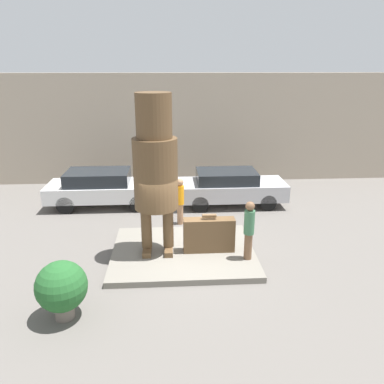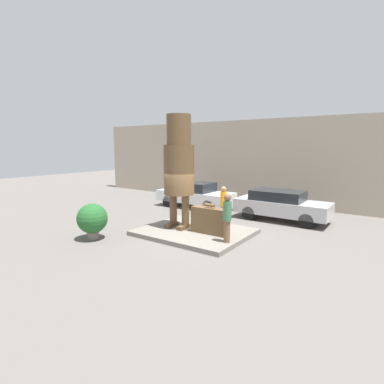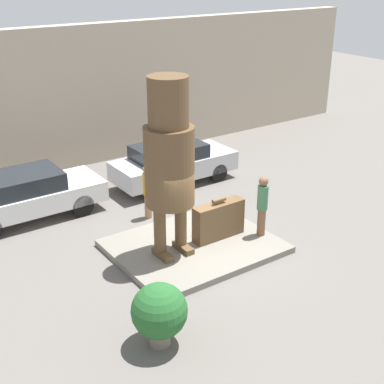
% 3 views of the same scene
% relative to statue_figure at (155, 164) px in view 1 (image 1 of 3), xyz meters
% --- Properties ---
extents(ground_plane, '(60.00, 60.00, 0.00)m').
position_rel_statue_figure_xyz_m(ground_plane, '(0.78, 0.03, -2.94)').
color(ground_plane, '#605B56').
extents(pedestal, '(4.34, 3.51, 0.18)m').
position_rel_statue_figure_xyz_m(pedestal, '(0.78, 0.03, -2.85)').
color(pedestal, slate).
rests_on(pedestal, ground_plane).
extents(building_backdrop, '(28.00, 0.60, 5.27)m').
position_rel_statue_figure_xyz_m(building_backdrop, '(0.78, 8.15, -0.31)').
color(building_backdrop, tan).
rests_on(building_backdrop, ground_plane).
extents(statue_figure, '(1.28, 1.28, 4.72)m').
position_rel_statue_figure_xyz_m(statue_figure, '(0.00, 0.00, 0.00)').
color(statue_figure, brown).
rests_on(statue_figure, pedestal).
extents(giant_suitcase, '(1.55, 0.40, 1.21)m').
position_rel_statue_figure_xyz_m(giant_suitcase, '(1.55, -0.06, -2.23)').
color(giant_suitcase, brown).
rests_on(giant_suitcase, pedestal).
extents(tourist, '(0.30, 0.30, 1.78)m').
position_rel_statue_figure_xyz_m(tourist, '(2.64, -0.63, -1.79)').
color(tourist, brown).
rests_on(tourist, pedestal).
extents(parked_car_white, '(4.62, 1.79, 1.51)m').
position_rel_statue_figure_xyz_m(parked_car_white, '(-2.36, 4.54, -2.12)').
color(parked_car_white, silver).
rests_on(parked_car_white, ground_plane).
extents(parked_car_silver, '(4.43, 1.77, 1.48)m').
position_rel_statue_figure_xyz_m(parked_car_silver, '(2.91, 4.35, -2.14)').
color(parked_car_silver, '#B7B7BC').
rests_on(parked_car_silver, ground_plane).
extents(planter_pot, '(1.17, 1.17, 1.42)m').
position_rel_statue_figure_xyz_m(planter_pot, '(-2.10, -2.83, -2.13)').
color(planter_pot, '#70665B').
rests_on(planter_pot, ground_plane).
extents(worker_hivis, '(0.30, 0.30, 1.74)m').
position_rel_statue_figure_xyz_m(worker_hivis, '(0.76, 2.47, -1.99)').
color(worker_hivis, '#A87A56').
rests_on(worker_hivis, ground_plane).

